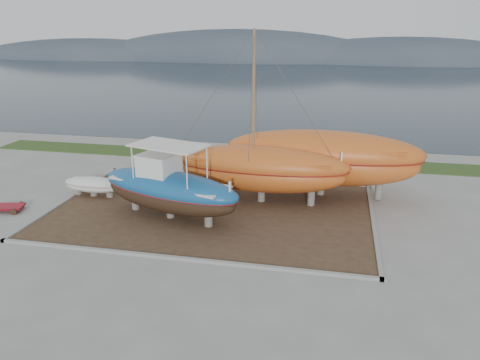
% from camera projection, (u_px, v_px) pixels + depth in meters
% --- Properties ---
extents(ground, '(140.00, 140.00, 0.00)m').
position_uv_depth(ground, '(191.00, 240.00, 23.50)').
color(ground, gray).
rests_on(ground, ground).
extents(dirt_patch, '(18.00, 12.00, 0.06)m').
position_uv_depth(dirt_patch, '(212.00, 210.00, 27.20)').
color(dirt_patch, '#422D1E').
rests_on(dirt_patch, ground).
extents(curb_frame, '(18.60, 12.60, 0.15)m').
position_uv_depth(curb_frame, '(212.00, 210.00, 27.19)').
color(curb_frame, gray).
rests_on(curb_frame, ground).
extents(grass_strip, '(44.00, 3.00, 0.08)m').
position_uv_depth(grass_strip, '(249.00, 158.00, 37.87)').
color(grass_strip, '#284219').
rests_on(grass_strip, ground).
extents(sea, '(260.00, 100.00, 0.04)m').
position_uv_depth(sea, '(303.00, 82.00, 88.47)').
color(sea, '#17242F').
rests_on(sea, ground).
extents(mountain_ridge, '(200.00, 36.00, 20.00)m').
position_uv_depth(mountain_ridge, '(318.00, 61.00, 139.53)').
color(mountain_ridge, '#333D49').
rests_on(mountain_ridge, ground).
extents(blue_caique, '(9.12, 5.12, 4.19)m').
position_uv_depth(blue_caique, '(169.00, 182.00, 25.52)').
color(blue_caique, '#175591').
rests_on(blue_caique, dirt_patch).
extents(white_dinghy, '(3.83, 1.51, 1.14)m').
position_uv_depth(white_dinghy, '(93.00, 187.00, 29.30)').
color(white_dinghy, white).
rests_on(white_dinghy, dirt_patch).
extents(orange_sailboat, '(10.50, 3.32, 10.04)m').
position_uv_depth(orange_sailboat, '(263.00, 120.00, 26.98)').
color(orange_sailboat, '#C4581E').
rests_on(orange_sailboat, dirt_patch).
extents(orange_bare_hull, '(12.26, 4.01, 3.98)m').
position_uv_depth(orange_bare_hull, '(322.00, 164.00, 29.07)').
color(orange_bare_hull, '#C4581E').
rests_on(orange_bare_hull, dirt_patch).
extents(red_trailer, '(2.68, 1.79, 0.35)m').
position_uv_depth(red_trailer, '(9.00, 208.00, 27.08)').
color(red_trailer, maroon).
rests_on(red_trailer, ground).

